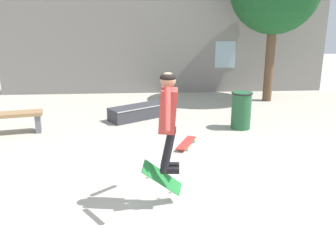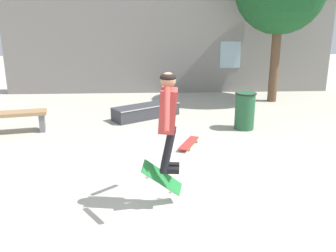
% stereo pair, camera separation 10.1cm
% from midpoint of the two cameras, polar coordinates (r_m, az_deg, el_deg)
% --- Properties ---
extents(ground_plane, '(40.00, 40.00, 0.00)m').
position_cam_midpoint_polar(ground_plane, '(5.60, 4.45, -12.08)').
color(ground_plane, '#B2AD9E').
extents(building_backdrop, '(11.75, 0.52, 4.88)m').
position_cam_midpoint_polar(building_backdrop, '(13.12, -0.83, 14.01)').
color(building_backdrop, gray).
rests_on(building_backdrop, ground_plane).
extents(park_bench, '(1.81, 0.76, 0.50)m').
position_cam_midpoint_polar(park_bench, '(9.39, -24.18, 0.99)').
color(park_bench, '#99754C').
rests_on(park_bench, ground_plane).
extents(skate_ledge, '(1.83, 1.46, 0.35)m').
position_cam_midpoint_polar(skate_ledge, '(10.01, -4.23, 2.24)').
color(skate_ledge, '#38383D').
rests_on(skate_ledge, ground_plane).
extents(trash_bin, '(0.51, 0.51, 0.89)m').
position_cam_midpoint_polar(trash_bin, '(9.15, 10.79, 2.47)').
color(trash_bin, '#235633').
rests_on(trash_bin, ground_plane).
extents(skater, '(0.32, 1.21, 1.40)m').
position_cam_midpoint_polar(skater, '(5.06, -0.56, 1.84)').
color(skater, '#B23833').
extents(skateboard_flipping, '(0.60, 0.41, 0.63)m').
position_cam_midpoint_polar(skateboard_flipping, '(5.41, -1.42, -7.97)').
color(skateboard_flipping, '#237F38').
extents(skateboard_resting, '(0.53, 0.88, 0.08)m').
position_cam_midpoint_polar(skateboard_resting, '(7.91, 2.44, -2.57)').
color(skateboard_resting, red).
rests_on(skateboard_resting, ground_plane).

